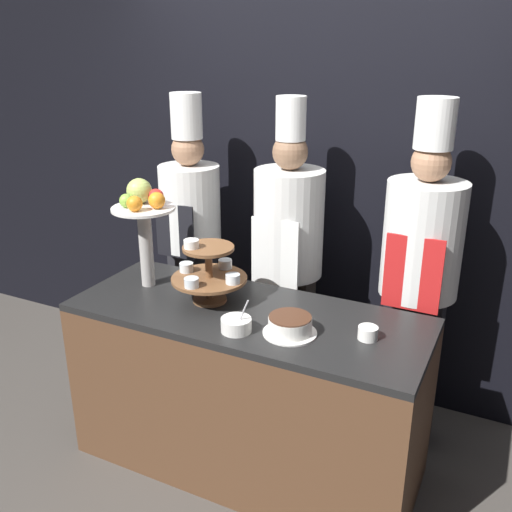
{
  "coord_description": "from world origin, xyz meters",
  "views": [
    {
      "loc": [
        1.13,
        -1.84,
        2.1
      ],
      "look_at": [
        0.0,
        0.44,
        1.13
      ],
      "focal_mm": 40.0,
      "sensor_mm": 36.0,
      "label": 1
    }
  ],
  "objects_px": {
    "fruit_pedestal": "(143,212)",
    "cake_round": "(290,325)",
    "serving_bowl_near": "(236,325)",
    "chef_left": "(191,233)",
    "cup_white": "(368,333)",
    "chef_center_right": "(419,269)",
    "chef_center_left": "(288,251)",
    "tiered_stand": "(208,272)"
  },
  "relations": [
    {
      "from": "fruit_pedestal",
      "to": "cake_round",
      "type": "xyz_separation_m",
      "value": [
        0.9,
        -0.18,
        -0.36
      ]
    },
    {
      "from": "serving_bowl_near",
      "to": "cake_round",
      "type": "bearing_deg",
      "value": 20.63
    },
    {
      "from": "cake_round",
      "to": "chef_left",
      "type": "height_order",
      "value": "chef_left"
    },
    {
      "from": "cake_round",
      "to": "cup_white",
      "type": "relative_size",
      "value": 2.76
    },
    {
      "from": "cup_white",
      "to": "chef_center_right",
      "type": "height_order",
      "value": "chef_center_right"
    },
    {
      "from": "fruit_pedestal",
      "to": "chef_left",
      "type": "distance_m",
      "value": 0.59
    },
    {
      "from": "cake_round",
      "to": "chef_center_left",
      "type": "relative_size",
      "value": 0.13
    },
    {
      "from": "serving_bowl_near",
      "to": "chef_left",
      "type": "height_order",
      "value": "chef_left"
    },
    {
      "from": "serving_bowl_near",
      "to": "chef_center_right",
      "type": "height_order",
      "value": "chef_center_right"
    },
    {
      "from": "tiered_stand",
      "to": "fruit_pedestal",
      "type": "height_order",
      "value": "fruit_pedestal"
    },
    {
      "from": "chef_center_left",
      "to": "cup_white",
      "type": "bearing_deg",
      "value": -43.15
    },
    {
      "from": "chef_center_left",
      "to": "fruit_pedestal",
      "type": "bearing_deg",
      "value": -138.21
    },
    {
      "from": "tiered_stand",
      "to": "serving_bowl_near",
      "type": "bearing_deg",
      "value": -38.97
    },
    {
      "from": "fruit_pedestal",
      "to": "cake_round",
      "type": "distance_m",
      "value": 0.98
    },
    {
      "from": "tiered_stand",
      "to": "cake_round",
      "type": "height_order",
      "value": "tiered_stand"
    },
    {
      "from": "chef_left",
      "to": "chef_center_right",
      "type": "height_order",
      "value": "chef_center_right"
    },
    {
      "from": "tiered_stand",
      "to": "chef_center_left",
      "type": "distance_m",
      "value": 0.6
    },
    {
      "from": "cake_round",
      "to": "chef_center_right",
      "type": "relative_size",
      "value": 0.13
    },
    {
      "from": "cup_white",
      "to": "serving_bowl_near",
      "type": "height_order",
      "value": "serving_bowl_near"
    },
    {
      "from": "cup_white",
      "to": "chef_center_right",
      "type": "relative_size",
      "value": 0.05
    },
    {
      "from": "tiered_stand",
      "to": "chef_center_right",
      "type": "bearing_deg",
      "value": 32.03
    },
    {
      "from": "serving_bowl_near",
      "to": "chef_center_right",
      "type": "relative_size",
      "value": 0.09
    },
    {
      "from": "cup_white",
      "to": "chef_left",
      "type": "bearing_deg",
      "value": 155.0
    },
    {
      "from": "chef_center_right",
      "to": "cake_round",
      "type": "bearing_deg",
      "value": -120.54
    },
    {
      "from": "cup_white",
      "to": "chef_center_right",
      "type": "bearing_deg",
      "value": 81.21
    },
    {
      "from": "fruit_pedestal",
      "to": "serving_bowl_near",
      "type": "bearing_deg",
      "value": -21.42
    },
    {
      "from": "chef_center_left",
      "to": "chef_center_right",
      "type": "distance_m",
      "value": 0.73
    },
    {
      "from": "serving_bowl_near",
      "to": "chef_center_left",
      "type": "xyz_separation_m",
      "value": [
        -0.09,
        0.79,
        0.08
      ]
    },
    {
      "from": "tiered_stand",
      "to": "chef_left",
      "type": "bearing_deg",
      "value": 129.07
    },
    {
      "from": "chef_center_left",
      "to": "chef_center_right",
      "type": "bearing_deg",
      "value": 0.0
    },
    {
      "from": "chef_center_left",
      "to": "chef_center_right",
      "type": "xyz_separation_m",
      "value": [
        0.73,
        0.0,
        0.02
      ]
    },
    {
      "from": "chef_left",
      "to": "chef_center_left",
      "type": "relative_size",
      "value": 1.0
    },
    {
      "from": "fruit_pedestal",
      "to": "chef_center_left",
      "type": "distance_m",
      "value": 0.83
    },
    {
      "from": "fruit_pedestal",
      "to": "chef_left",
      "type": "bearing_deg",
      "value": 96.3
    },
    {
      "from": "serving_bowl_near",
      "to": "chef_left",
      "type": "relative_size",
      "value": 0.09
    },
    {
      "from": "cake_round",
      "to": "chef_center_left",
      "type": "bearing_deg",
      "value": 114.05
    },
    {
      "from": "cup_white",
      "to": "chef_center_left",
      "type": "distance_m",
      "value": 0.87
    },
    {
      "from": "serving_bowl_near",
      "to": "chef_center_left",
      "type": "bearing_deg",
      "value": 96.48
    },
    {
      "from": "chef_center_right",
      "to": "tiered_stand",
      "type": "bearing_deg",
      "value": -147.97
    },
    {
      "from": "cup_white",
      "to": "chef_center_right",
      "type": "xyz_separation_m",
      "value": [
        0.09,
        0.59,
        0.1
      ]
    },
    {
      "from": "tiered_stand",
      "to": "chef_center_right",
      "type": "distance_m",
      "value": 1.07
    },
    {
      "from": "tiered_stand",
      "to": "cup_white",
      "type": "distance_m",
      "value": 0.82
    }
  ]
}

